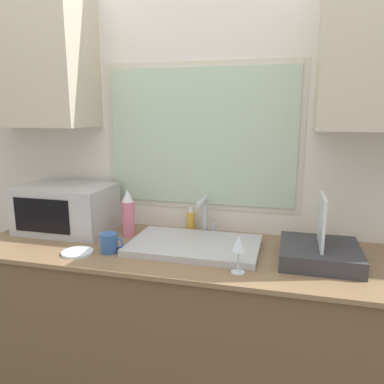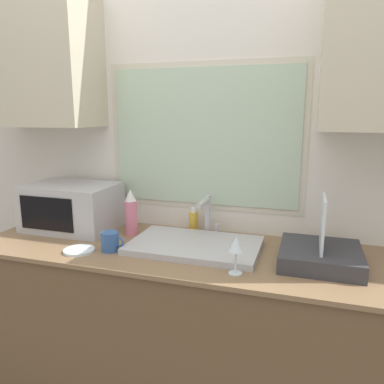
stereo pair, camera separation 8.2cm
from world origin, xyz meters
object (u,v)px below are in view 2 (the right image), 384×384
Objects in this scene: faucet at (207,212)px; wine_glass at (236,246)px; dish_rack at (320,254)px; spray_bottle at (131,213)px; mug_near_sink at (110,241)px; soap_bottle at (193,221)px; microwave at (72,207)px.

faucet is 0.47m from wine_glass.
dish_rack is 1.39× the size of spray_bottle.
dish_rack reaches higher than mug_near_sink.
faucet is at bearing -30.59° from soap_bottle.
microwave is at bearing -178.68° from spray_bottle.
faucet is 1.57× the size of soap_bottle.
microwave is at bearing 162.16° from wine_glass.
soap_bottle is (0.29, 0.14, -0.06)m from spray_bottle.
mug_near_sink is at bearing -137.44° from faucet.
spray_bottle is at bearing 93.77° from mug_near_sink.
wine_glass is at bearing -55.35° from soap_bottle.
soap_bottle is at bearing 149.41° from faucet.
wine_glass is at bearing -27.46° from spray_bottle.
spray_bottle is at bearing 152.54° from wine_glass.
microwave is 0.44m from mug_near_sink.
faucet is 0.74m from microwave.
microwave is at bearing -166.86° from soap_bottle.
dish_rack is 0.69m from soap_bottle.
soap_bottle is at bearing 25.85° from spray_bottle.
soap_bottle is 0.48m from mug_near_sink.
wine_glass is at bearing -6.94° from mug_near_sink.
microwave is 1.29m from dish_rack.
wine_glass is at bearing -60.59° from faucet.
microwave is 0.35m from spray_bottle.
faucet is 1.35× the size of wine_glass.
wine_glass is (0.96, -0.31, -0.01)m from microwave.
faucet is 0.12m from soap_bottle.
faucet is 0.59m from dish_rack.
faucet is 1.82× the size of mug_near_sink.
faucet is at bearing 7.65° from microwave.
faucet is 0.62× the size of dish_rack.
soap_bottle is (-0.64, 0.26, 0.01)m from dish_rack.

